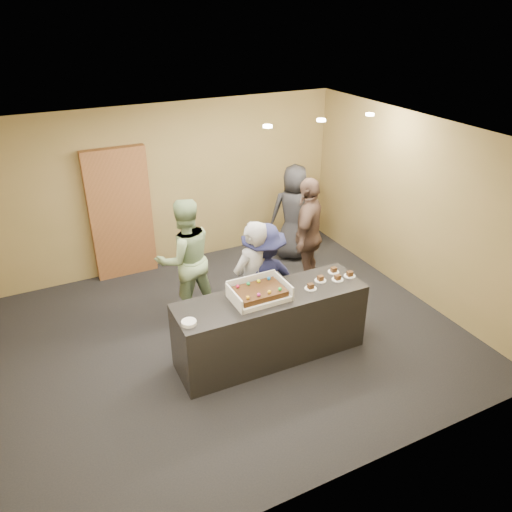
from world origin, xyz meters
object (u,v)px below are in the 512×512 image
object	(u,v)px
person_server_grey	(253,282)
person_navy_man	(263,281)
storage_cabinet	(121,214)
cake_box	(258,294)
plate_stack	(189,323)
person_brown_extra	(308,235)
person_dark_suit	(294,213)
sheet_cake	(259,291)
person_sage_man	(185,259)
serving_counter	(271,326)

from	to	relation	value
person_server_grey	person_navy_man	distance (m)	0.20
storage_cabinet	cake_box	bearing A→B (deg)	-71.98
cake_box	plate_stack	world-z (taller)	cake_box
person_brown_extra	person_dark_suit	xyz separation A→B (m)	(0.34, 0.99, -0.07)
sheet_cake	person_navy_man	xyz separation A→B (m)	(0.31, 0.51, -0.20)
plate_stack	person_sage_man	bearing A→B (deg)	72.22
person_dark_suit	person_sage_man	bearing A→B (deg)	43.65
serving_counter	storage_cabinet	distance (m)	3.23
cake_box	sheet_cake	distance (m)	0.06
cake_box	person_server_grey	size ratio (longest dim) A/B	0.40
cake_box	person_navy_man	xyz separation A→B (m)	(0.31, 0.49, -0.15)
storage_cabinet	person_sage_man	size ratio (longest dim) A/B	1.21
person_dark_suit	sheet_cake	bearing A→B (deg)	74.18
storage_cabinet	person_dark_suit	xyz separation A→B (m)	(2.77, -0.71, -0.23)
person_sage_man	person_navy_man	size ratio (longest dim) A/B	1.10
cake_box	person_server_grey	bearing A→B (deg)	72.56
serving_counter	person_server_grey	world-z (taller)	person_server_grey
person_server_grey	person_navy_man	xyz separation A→B (m)	(0.18, 0.06, -0.05)
sheet_cake	person_brown_extra	xyz separation A→B (m)	(1.47, 1.27, -0.09)
person_navy_man	serving_counter	bearing A→B (deg)	71.91
person_navy_man	sheet_cake	bearing A→B (deg)	56.98
serving_counter	person_dark_suit	bearing A→B (deg)	54.91
sheet_cake	person_dark_suit	world-z (taller)	person_dark_suit
serving_counter	person_server_grey	xyz separation A→B (m)	(-0.03, 0.45, 0.40)
plate_stack	sheet_cake	bearing A→B (deg)	7.87
cake_box	person_navy_man	distance (m)	0.60
storage_cabinet	cake_box	world-z (taller)	storage_cabinet
person_server_grey	sheet_cake	bearing A→B (deg)	57.34
cake_box	plate_stack	size ratio (longest dim) A/B	4.02
person_server_grey	person_dark_suit	size ratio (longest dim) A/B	1.02
serving_counter	person_dark_suit	xyz separation A→B (m)	(1.65, 2.26, 0.39)
person_dark_suit	storage_cabinet	bearing A→B (deg)	8.49
plate_stack	person_brown_extra	distance (m)	2.79
person_server_grey	person_dark_suit	bearing A→B (deg)	-148.93
person_server_grey	person_brown_extra	size ratio (longest dim) A/B	0.94
plate_stack	person_brown_extra	world-z (taller)	person_brown_extra
person_brown_extra	person_dark_suit	world-z (taller)	person_brown_extra
serving_counter	sheet_cake	bearing A→B (deg)	-178.95
serving_counter	storage_cabinet	size ratio (longest dim) A/B	1.13
person_server_grey	person_sage_man	xyz separation A→B (m)	(-0.58, 0.95, 0.03)
serving_counter	person_brown_extra	distance (m)	1.88
storage_cabinet	cake_box	size ratio (longest dim) A/B	3.12
cake_box	plate_stack	xyz separation A→B (m)	(-0.94, -0.15, -0.02)
sheet_cake	person_navy_man	size ratio (longest dim) A/B	0.36
plate_stack	person_dark_suit	world-z (taller)	person_dark_suit
person_sage_man	person_brown_extra	bearing A→B (deg)	173.53
person_server_grey	person_sage_man	size ratio (longest dim) A/B	0.97
storage_cabinet	person_brown_extra	size ratio (longest dim) A/B	1.17
plate_stack	person_navy_man	xyz separation A→B (m)	(1.25, 0.64, -0.12)
person_brown_extra	person_server_grey	bearing A→B (deg)	-12.63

